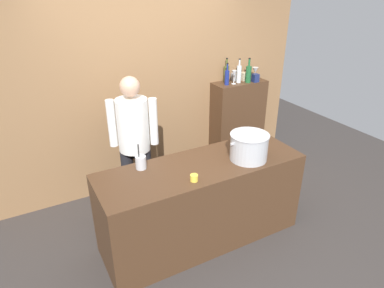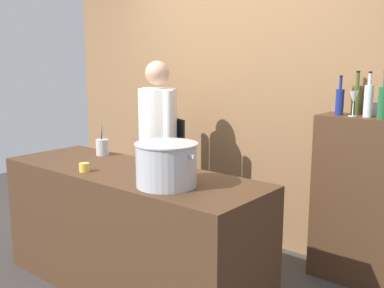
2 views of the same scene
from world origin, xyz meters
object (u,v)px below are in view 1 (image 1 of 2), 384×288
Objects in this scene: spice_tin_cream at (244,76)px; spice_tin_navy at (255,78)px; utensil_crock at (141,162)px; butter_jar at (194,178)px; chef at (134,139)px; wine_glass_short at (255,71)px; wine_glass_wide at (234,74)px; stockpot_large at (249,147)px; wine_bottle_cobalt at (227,77)px; wine_bottle_green at (248,74)px; wine_bottle_clear at (239,74)px; wine_bottle_olive at (226,73)px; spice_tin_silver at (235,77)px.

spice_tin_cream is 1.03× the size of spice_tin_navy.
butter_jar is (0.34, -0.44, -0.04)m from utensil_crock.
chef is 0.55m from utensil_crock.
chef is 9.89× the size of wine_glass_short.
chef is at bearing -167.24° from wine_glass_short.
wine_glass_wide is 1.62× the size of spice_tin_cream.
chef is 1.95m from spice_tin_navy.
stockpot_large is 1.73m from wine_glass_short.
wine_bottle_cobalt is at bearing 65.86° from stockpot_large.
wine_glass_wide reaches higher than stockpot_large.
butter_jar is 0.66× the size of spice_tin_navy.
wine_bottle_green is at bearing -95.96° from spice_tin_cream.
wine_bottle_cobalt is 0.50m from wine_glass_short.
chef reaches higher than spice_tin_cream.
wine_bottle_cobalt is 0.90× the size of wine_bottle_clear.
wine_bottle_olive is at bearing 137.46° from wine_bottle_clear.
chef is 1.25m from stockpot_large.
wine_bottle_cobalt reaches higher than utensil_crock.
wine_glass_short is 1.53× the size of spice_tin_navy.
chef reaches higher than utensil_crock.
wine_bottle_clear is 0.15m from spice_tin_cream.
wine_bottle_olive reaches higher than utensil_crock.
stockpot_large is at bearing -114.14° from wine_bottle_cobalt.
chef reaches higher than wine_bottle_olive.
chef is 5.14× the size of wine_bottle_clear.
butter_jar is 0.22× the size of wine_bottle_clear.
spice_tin_navy is at bearing -56.18° from spice_tin_cream.
wine_glass_short reaches higher than spice_tin_cream.
spice_tin_cream is 1.11× the size of spice_tin_silver.
chef is 5.16× the size of wine_bottle_olive.
wine_bottle_olive is 1.76× the size of wine_glass_wide.
wine_bottle_olive is 0.17m from wine_bottle_clear.
wine_bottle_cobalt is 2.65× the size of spice_tin_navy.
wine_bottle_green is at bearing -155.53° from wine_glass_short.
stockpot_large is at bearing -119.35° from spice_tin_silver.
wine_glass_wide is at bearing 169.49° from spice_tin_navy.
wine_glass_short is at bearing -7.30° from spice_tin_cream.
wine_bottle_cobalt is (1.25, 1.37, 0.44)m from butter_jar.
wine_bottle_green reaches higher than stockpot_large.
wine_glass_wide is (1.36, 1.36, 0.47)m from butter_jar.
spice_tin_silver is at bearing 30.44° from utensil_crock.
wine_glass_wide reaches higher than spice_tin_cream.
wine_glass_wide is at bearing -161.92° from spice_tin_cream.
wine_bottle_olive is at bearing 65.27° from stockpot_large.
stockpot_large is 1.63m from spice_tin_silver.
chef is at bearing 135.97° from stockpot_large.
wine_glass_wide is 0.33m from spice_tin_navy.
chef is 1.67m from wine_glass_wide.
wine_glass_short is (1.96, 0.44, 0.42)m from chef.
wine_bottle_clear is at bearing -174.67° from wine_glass_short.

